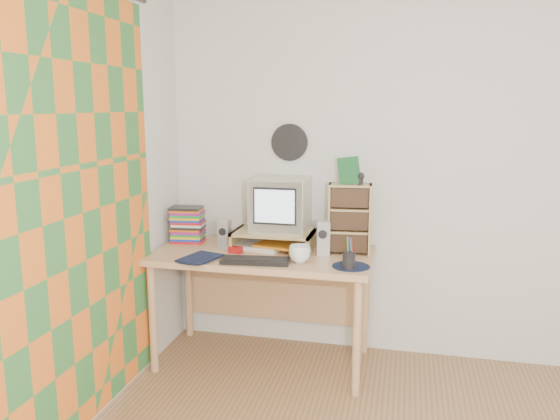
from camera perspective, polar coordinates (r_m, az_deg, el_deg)
The scene contains 20 objects.
back_wall at distance 3.66m, azimuth 15.46°, elevation 3.81°, with size 3.50×3.50×0.00m, color silver.
left_wall at distance 2.51m, azimuth -26.75°, elevation -0.06°, with size 3.50×3.50×0.00m, color silver.
curtain at distance 2.88m, azimuth -19.90°, elevation -0.29°, with size 2.20×2.20×0.00m, color orange.
wall_disc at distance 3.70m, azimuth 1.00°, elevation 7.07°, with size 0.25×0.25×0.02m, color black.
desk at distance 3.60m, azimuth -1.58°, elevation -6.25°, with size 1.40×0.70×0.75m.
monitor_riser at distance 3.56m, azimuth -0.67°, elevation -2.62°, with size 0.52×0.30×0.12m.
crt_monitor at distance 3.56m, azimuth -0.06°, elevation 0.60°, with size 0.36×0.36×0.34m, color beige.
speaker_left at distance 3.58m, azimuth -5.82°, elevation -2.58°, with size 0.07×0.07×0.19m, color #9E9DA2.
speaker_right at distance 3.44m, azimuth 4.59°, elevation -2.91°, with size 0.08×0.08×0.22m, color #9E9DA2.
keyboard at distance 3.27m, azimuth -2.58°, elevation -5.32°, with size 0.41×0.14×0.03m, color black.
dvd_stack at distance 3.79m, azimuth -9.65°, elevation -1.13°, with size 0.21×0.15×0.30m, color brown, non-canonical shape.
cd_rack at distance 3.47m, azimuth 7.27°, elevation -0.92°, with size 0.27×0.14×0.44m, color tan.
mug at distance 3.27m, azimuth 2.08°, elevation -4.61°, with size 0.13×0.13×0.10m, color white.
diary at distance 3.42m, azimuth -9.60°, elevation -4.59°, with size 0.23×0.17×0.05m, color #0E1835.
mousepad at distance 3.22m, azimuth 7.42°, elevation -5.86°, with size 0.22×0.22×0.00m, color black.
pen_cup at distance 3.15m, azimuth 7.22°, elevation -4.89°, with size 0.07×0.07×0.15m, color black, non-canonical shape.
papers at distance 3.59m, azimuth -1.37°, elevation -3.71°, with size 0.32×0.23×0.04m, color silver, non-canonical shape.
red_box at distance 3.49m, azimuth -4.66°, elevation -4.18°, with size 0.08×0.05×0.04m, color #AB1213.
game_box at distance 3.41m, azimuth 7.22°, elevation 4.10°, with size 0.13×0.03×0.17m, color #19592B.
webcam at distance 3.40m, azimuth 8.42°, elevation 3.28°, with size 0.05×0.05×0.08m, color black, non-canonical shape.
Camera 1 is at (-0.15, -1.88, 1.67)m, focal length 35.00 mm.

